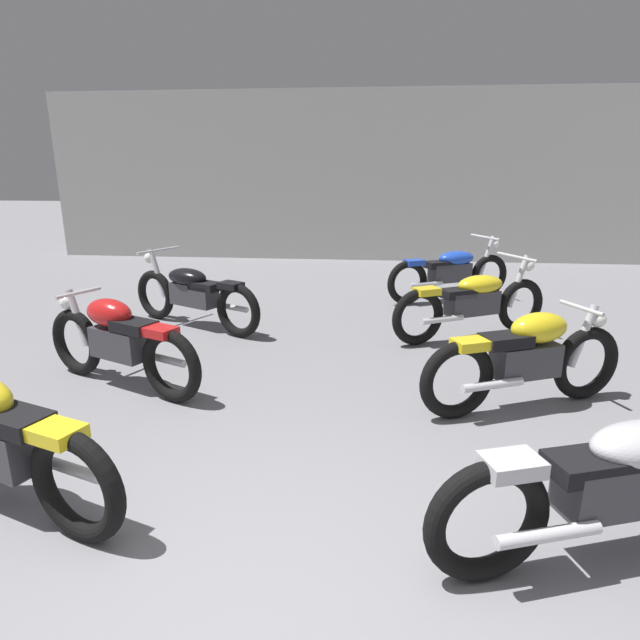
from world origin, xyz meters
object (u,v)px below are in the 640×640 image
Objects in this scene: motorcycle_left_row_1 at (119,341)px; motorcycle_right_row_2 at (473,301)px; motorcycle_right_row_0 at (624,481)px; motorcycle_right_row_3 at (451,271)px; motorcycle_left_row_2 at (193,293)px; motorcycle_right_row_1 at (527,358)px.

motorcycle_right_row_2 is at bearing 28.01° from motorcycle_left_row_1.
motorcycle_right_row_0 is at bearing -88.37° from motorcycle_right_row_2.
motorcycle_right_row_3 is (-0.12, 5.71, 0.00)m from motorcycle_right_row_0.
motorcycle_right_row_3 is at bearing 91.20° from motorcycle_right_row_0.
motorcycle_left_row_2 and motorcycle_right_row_3 have the same top height.
motorcycle_left_row_1 is at bearing -132.92° from motorcycle_right_row_3.
motorcycle_right_row_1 is at bearing -1.37° from motorcycle_left_row_1.
motorcycle_left_row_1 is 5.19m from motorcycle_right_row_3.
motorcycle_right_row_2 reaches higher than motorcycle_right_row_1.
motorcycle_right_row_2 is (3.50, -0.08, 0.00)m from motorcycle_left_row_2.
motorcycle_left_row_2 reaches higher than motorcycle_right_row_1.
motorcycle_right_row_2 is 1.91m from motorcycle_right_row_3.
motorcycle_left_row_1 is 0.93× the size of motorcycle_right_row_3.
motorcycle_left_row_2 is 3.50m from motorcycle_right_row_2.
motorcycle_left_row_1 and motorcycle_right_row_1 have the same top height.
motorcycle_left_row_1 is 4.12m from motorcycle_right_row_0.
motorcycle_right_row_2 is at bearing -89.65° from motorcycle_right_row_3.
motorcycle_left_row_1 is 0.99× the size of motorcycle_right_row_1.
motorcycle_right_row_1 is at bearing -88.27° from motorcycle_right_row_3.
motorcycle_left_row_2 is at bearing 132.98° from motorcycle_right_row_0.
motorcycle_left_row_1 is 0.88× the size of motorcycle_right_row_0.
motorcycle_right_row_0 is (3.65, -1.91, -0.01)m from motorcycle_left_row_1.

